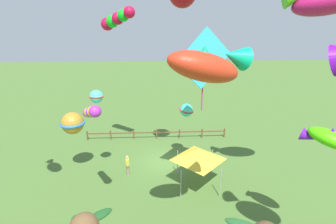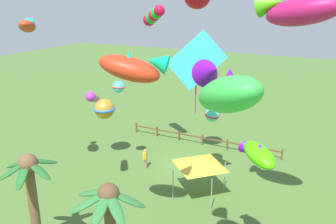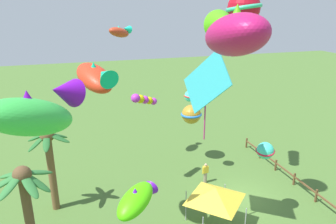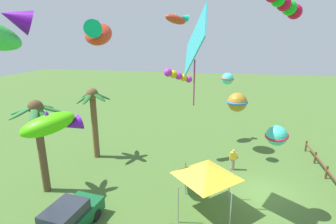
{
  "view_description": "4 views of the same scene",
  "coord_description": "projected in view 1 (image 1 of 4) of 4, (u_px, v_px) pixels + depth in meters",
  "views": [
    {
      "loc": [
        0.46,
        18.33,
        10.9
      ],
      "look_at": [
        -0.23,
        4.77,
        6.09
      ],
      "focal_mm": 26.7,
      "sensor_mm": 36.0,
      "label": 1
    },
    {
      "loc": [
        -9.6,
        22.47,
        12.41
      ],
      "look_at": [
        -0.37,
        3.98,
        5.67
      ],
      "focal_mm": 37.17,
      "sensor_mm": 36.0,
      "label": 2
    },
    {
      "loc": [
        -16.7,
        10.63,
        12.8
      ],
      "look_at": [
        0.22,
        5.42,
        6.81
      ],
      "focal_mm": 34.06,
      "sensor_mm": 36.0,
      "label": 3
    },
    {
      "loc": [
        -14.71,
        2.85,
        9.12
      ],
      "look_at": [
        -1.35,
        5.68,
        5.27
      ],
      "focal_mm": 27.23,
      "sensor_mm": 36.0,
      "label": 4
    }
  ],
  "objects": [
    {
      "name": "rail_fence",
      "position": [
        157.0,
        133.0,
        24.92
      ],
      "size": [
        13.84,
        0.12,
        0.95
      ],
      "color": "brown",
      "rests_on": "ground"
    },
    {
      "name": "kite_fish_3",
      "position": [
        325.0,
        0.0,
        11.88
      ],
      "size": [
        4.19,
        2.39,
        1.86
      ],
      "color": "#B7165A"
    },
    {
      "name": "kite_tube_11",
      "position": [
        92.0,
        112.0,
        12.8
      ],
      "size": [
        1.34,
        1.99,
        1.13
      ],
      "color": "#B62DC4"
    },
    {
      "name": "kite_ball_5",
      "position": [
        187.0,
        110.0,
        19.49
      ],
      "size": [
        1.58,
        1.58,
        1.03
      ],
      "color": "#3DDBBE"
    },
    {
      "name": "festival_tent",
      "position": [
        198.0,
        155.0,
        17.03
      ],
      "size": [
        2.86,
        2.86,
        2.85
      ],
      "color": "#9E9EA3",
      "rests_on": "ground"
    },
    {
      "name": "kite_ball_4",
      "position": [
        73.0,
        123.0,
        17.79
      ],
      "size": [
        2.18,
        2.18,
        1.59
      ],
      "color": "#B58226"
    },
    {
      "name": "kite_ball_9",
      "position": [
        96.0,
        97.0,
        16.27
      ],
      "size": [
        1.18,
        1.18,
        0.86
      ],
      "color": "#44E6DC"
    },
    {
      "name": "ground_plane",
      "position": [
        162.0,
        162.0,
        20.91
      ],
      "size": [
        120.0,
        120.0,
        0.0
      ],
      "primitive_type": "plane",
      "color": "#476B2D"
    },
    {
      "name": "kite_tube_2",
      "position": [
        116.0,
        19.0,
        17.67
      ],
      "size": [
        2.68,
        2.61,
        1.61
      ],
      "color": "red"
    },
    {
      "name": "spectator_0",
      "position": [
        128.0,
        165.0,
        18.9
      ],
      "size": [
        0.28,
        0.55,
        1.59
      ],
      "color": "gray",
      "rests_on": "ground"
    },
    {
      "name": "kite_fish_1",
      "position": [
        327.0,
        138.0,
        10.9
      ],
      "size": [
        2.16,
        2.09,
        1.05
      ],
      "color": "#48D60D"
    },
    {
      "name": "kite_diamond_0",
      "position": [
        204.0,
        59.0,
        14.08
      ],
      "size": [
        3.34,
        1.2,
        4.83
      ],
      "color": "#2FADB9"
    },
    {
      "name": "kite_fish_8",
      "position": [
        209.0,
        65.0,
        8.83
      ],
      "size": [
        3.52,
        2.28,
        1.71
      ],
      "color": "red"
    }
  ]
}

